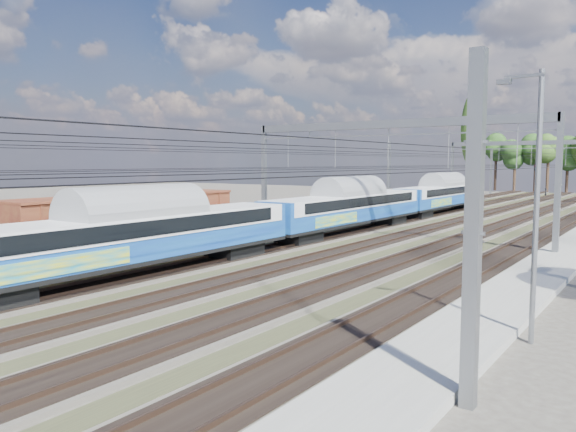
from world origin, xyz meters
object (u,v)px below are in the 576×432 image
Objects in this scene: freight_boxcar at (129,222)px; worker at (546,193)px; signal_near at (535,183)px; lamp_post at (534,197)px; emu_train at (347,202)px.

worker is (8.12, 81.12, -1.58)m from freight_boxcar.
worker is at bearing 96.28° from signal_near.
signal_near is at bearing 105.30° from lamp_post.
freight_boxcar is 9.66× the size of worker.
emu_train is 11.74× the size of signal_near.
lamp_post is at bearing -81.08° from signal_near.
lamp_post is (9.48, -48.05, 1.22)m from signal_near.
lamp_post is at bearing -178.65° from worker.
lamp_post is (18.42, -21.00, 2.09)m from emu_train.
emu_train is 7.56× the size of lamp_post.
emu_train reaches higher than worker.
freight_boxcar is 2.63× the size of signal_near.
signal_near is (5.33, -35.56, 2.82)m from worker.
emu_train reaches higher than freight_boxcar.
emu_train is 28.01m from lamp_post.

